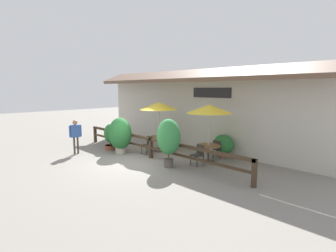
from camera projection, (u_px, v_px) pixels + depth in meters
The scene contains 16 objects.
ground_plane at pixel (133, 162), 11.45m from camera, with size 60.00×60.00×0.00m, color gray.
building_facade at pixel (194, 108), 13.99m from camera, with size 14.28×1.49×4.23m.
patio_railing at pixel (151, 143), 12.08m from camera, with size 10.40×0.14×0.95m.
patio_umbrella_near at pixel (159, 106), 13.24m from camera, with size 1.96×1.96×2.55m.
dining_table_near at pixel (159, 140), 13.49m from camera, with size 1.05×1.05×0.75m.
chair_near_streetside at pixel (148, 144), 12.91m from camera, with size 0.43×0.43×0.87m.
chair_near_wallside at pixel (170, 140), 14.04m from camera, with size 0.45×0.45×0.87m.
patio_umbrella_middle at pixel (209, 109), 11.24m from camera, with size 1.96×1.96×2.55m.
dining_table_middle at pixel (208, 148), 11.49m from camera, with size 1.05×1.05×0.75m.
chair_middle_streetside at pixel (198, 154), 10.96m from camera, with size 0.46×0.46×0.87m.
chair_middle_wallside at pixel (218, 148), 12.02m from camera, with size 0.46×0.46×0.87m.
potted_plant_tall_tropical at pixel (120, 134), 12.99m from camera, with size 1.22×1.10×1.78m.
potted_plant_small_flowering at pixel (110, 136), 13.84m from camera, with size 0.71×0.64×1.36m.
potted_plant_entrance_palm at pixel (169, 138), 10.59m from camera, with size 1.02×0.92×2.00m.
potted_plant_broad_leaf at pixel (223, 145), 12.22m from camera, with size 0.98×0.89×1.08m.
pedestrian at pixel (75, 132), 12.81m from camera, with size 0.29×0.58×1.69m.
Camera 1 is at (9.01, -6.67, 3.19)m, focal length 28.00 mm.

